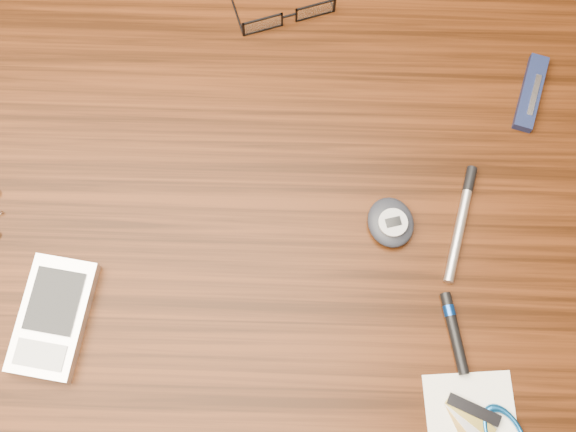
{
  "coord_description": "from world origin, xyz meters",
  "views": [
    {
      "loc": [
        0.05,
        -0.2,
        1.5
      ],
      "look_at": [
        0.05,
        0.03,
        0.76
      ],
      "focal_mm": 45.0,
      "sensor_mm": 36.0,
      "label": 1
    }
  ],
  "objects_px": {
    "pocket_knife": "(531,93)",
    "pda_phone": "(53,317)",
    "eyeglasses": "(287,13)",
    "silver_pen": "(462,214)",
    "notepad_keys": "(489,430)",
    "pedometer": "(391,222)",
    "desk": "(248,265)"
  },
  "relations": [
    {
      "from": "silver_pen",
      "to": "eyeglasses",
      "type": "bearing_deg",
      "value": 129.3
    },
    {
      "from": "pedometer",
      "to": "silver_pen",
      "type": "height_order",
      "value": "pedometer"
    },
    {
      "from": "eyeglasses",
      "to": "silver_pen",
      "type": "relative_size",
      "value": 1.12
    },
    {
      "from": "pda_phone",
      "to": "notepad_keys",
      "type": "bearing_deg",
      "value": -12.55
    },
    {
      "from": "pedometer",
      "to": "pocket_knife",
      "type": "bearing_deg",
      "value": 44.68
    },
    {
      "from": "eyeglasses",
      "to": "pocket_knife",
      "type": "xyz_separation_m",
      "value": [
        0.28,
        -0.09,
        -0.01
      ]
    },
    {
      "from": "eyeglasses",
      "to": "notepad_keys",
      "type": "distance_m",
      "value": 0.51
    },
    {
      "from": "notepad_keys",
      "to": "silver_pen",
      "type": "relative_size",
      "value": 0.88
    },
    {
      "from": "desk",
      "to": "eyeglasses",
      "type": "xyz_separation_m",
      "value": [
        0.04,
        0.28,
        0.11
      ]
    },
    {
      "from": "pda_phone",
      "to": "notepad_keys",
      "type": "xyz_separation_m",
      "value": [
        0.44,
        -0.1,
        -0.01
      ]
    },
    {
      "from": "pda_phone",
      "to": "notepad_keys",
      "type": "distance_m",
      "value": 0.45
    },
    {
      "from": "pda_phone",
      "to": "pocket_knife",
      "type": "bearing_deg",
      "value": 27.99
    },
    {
      "from": "notepad_keys",
      "to": "pocket_knife",
      "type": "height_order",
      "value": "pocket_knife"
    },
    {
      "from": "pda_phone",
      "to": "pocket_knife",
      "type": "distance_m",
      "value": 0.58
    },
    {
      "from": "desk",
      "to": "silver_pen",
      "type": "xyz_separation_m",
      "value": [
        0.24,
        0.04,
        0.11
      ]
    },
    {
      "from": "notepad_keys",
      "to": "desk",
      "type": "bearing_deg",
      "value": 143.69
    },
    {
      "from": "eyeglasses",
      "to": "pocket_knife",
      "type": "bearing_deg",
      "value": -18.3
    },
    {
      "from": "pedometer",
      "to": "pocket_knife",
      "type": "distance_m",
      "value": 0.23
    },
    {
      "from": "pocket_knife",
      "to": "pda_phone",
      "type": "bearing_deg",
      "value": -152.01
    },
    {
      "from": "eyeglasses",
      "to": "notepad_keys",
      "type": "bearing_deg",
      "value": -65.28
    },
    {
      "from": "notepad_keys",
      "to": "pda_phone",
      "type": "bearing_deg",
      "value": 167.45
    },
    {
      "from": "pocket_knife",
      "to": "eyeglasses",
      "type": "bearing_deg",
      "value": 161.7
    },
    {
      "from": "eyeglasses",
      "to": "pedometer",
      "type": "distance_m",
      "value": 0.28
    },
    {
      "from": "desk",
      "to": "pocket_knife",
      "type": "height_order",
      "value": "pocket_knife"
    },
    {
      "from": "eyeglasses",
      "to": "silver_pen",
      "type": "bearing_deg",
      "value": -50.7
    },
    {
      "from": "pedometer",
      "to": "silver_pen",
      "type": "xyz_separation_m",
      "value": [
        0.08,
        0.01,
        -0.0
      ]
    },
    {
      "from": "pda_phone",
      "to": "silver_pen",
      "type": "bearing_deg",
      "value": 16.23
    },
    {
      "from": "desk",
      "to": "eyeglasses",
      "type": "bearing_deg",
      "value": 81.8
    },
    {
      "from": "silver_pen",
      "to": "pocket_knife",
      "type": "bearing_deg",
      "value": 60.37
    },
    {
      "from": "desk",
      "to": "pedometer",
      "type": "xyz_separation_m",
      "value": [
        0.16,
        0.02,
        0.11
      ]
    },
    {
      "from": "pda_phone",
      "to": "pocket_knife",
      "type": "relative_size",
      "value": 1.37
    },
    {
      "from": "pocket_knife",
      "to": "notepad_keys",
      "type": "bearing_deg",
      "value": -100.23
    }
  ]
}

